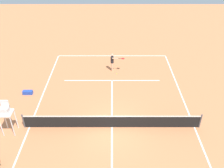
% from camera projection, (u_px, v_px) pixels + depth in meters
% --- Properties ---
extents(ground_plane, '(60.00, 60.00, 0.00)m').
position_uv_depth(ground_plane, '(112.00, 127.00, 16.25)').
color(ground_plane, '#D37A4C').
extents(court_lines, '(11.07, 21.20, 0.01)m').
position_uv_depth(court_lines, '(112.00, 127.00, 16.24)').
color(court_lines, white).
rests_on(court_lines, ground).
extents(tennis_net, '(11.67, 0.10, 1.07)m').
position_uv_depth(tennis_net, '(112.00, 121.00, 15.97)').
color(tennis_net, '#4C4C51').
rests_on(tennis_net, ground).
extents(player_serving, '(1.27, 0.62, 1.70)m').
position_uv_depth(player_serving, '(113.00, 61.00, 22.01)').
color(player_serving, '#D8A884').
rests_on(player_serving, ground).
extents(tennis_ball, '(0.07, 0.07, 0.07)m').
position_uv_depth(tennis_ball, '(117.00, 74.00, 21.99)').
color(tennis_ball, '#CCE033').
rests_on(tennis_ball, ground).
extents(umpire_chair, '(0.80, 0.80, 2.41)m').
position_uv_depth(umpire_chair, '(6.00, 112.00, 15.02)').
color(umpire_chair, silver).
rests_on(umpire_chair, ground).
extents(equipment_bag, '(0.76, 0.32, 0.30)m').
position_uv_depth(equipment_bag, '(28.00, 92.00, 19.35)').
color(equipment_bag, '#2647B7').
rests_on(equipment_bag, ground).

